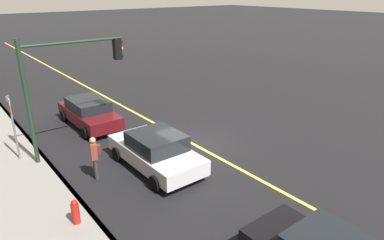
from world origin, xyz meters
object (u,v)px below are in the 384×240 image
car_white (156,150)px  fire_hydrant (76,214)px  pedestrian_with_backpack (95,155)px  street_sign_post (13,124)px  traffic_light_mast (69,75)px  car_maroon (89,112)px

car_white → fire_hydrant: 4.20m
pedestrian_with_backpack → street_sign_post: size_ratio=0.59×
traffic_light_mast → fire_hydrant: size_ratio=5.37×
street_sign_post → traffic_light_mast: bearing=-110.0°
car_white → pedestrian_with_backpack: pedestrian_with_backpack is taller
fire_hydrant → traffic_light_mast: bearing=-21.8°
car_maroon → fire_hydrant: size_ratio=4.77×
car_maroon → street_sign_post: bearing=117.4°
car_maroon → fire_hydrant: car_maroon is taller
car_white → fire_hydrant: bearing=112.8°
street_sign_post → car_white: bearing=-133.3°
car_white → traffic_light_mast: 4.59m
car_white → street_sign_post: 5.80m
car_white → street_sign_post: street_sign_post is taller
car_white → fire_hydrant: car_white is taller
car_maroon → pedestrian_with_backpack: size_ratio=2.67×
car_white → street_sign_post: bearing=46.7°
pedestrian_with_backpack → traffic_light_mast: traffic_light_mast is taller
traffic_light_mast → fire_hydrant: bearing=158.2°
car_maroon → pedestrian_with_backpack: 5.58m
car_white → pedestrian_with_backpack: size_ratio=2.65×
pedestrian_with_backpack → traffic_light_mast: bearing=-5.7°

